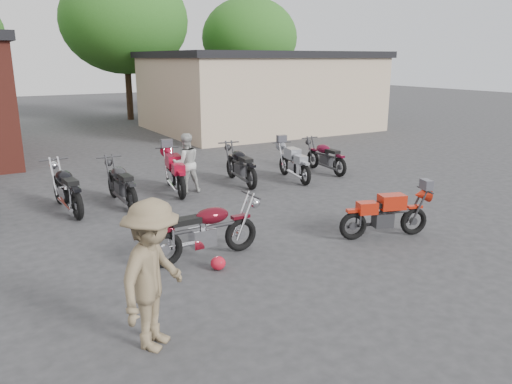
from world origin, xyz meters
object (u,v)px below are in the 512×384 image
person_light (186,163)px  row_bike_6 (294,161)px  sportbike (386,212)px  row_bike_2 (66,186)px  row_bike_4 (175,170)px  row_bike_5 (240,163)px  row_bike_7 (325,155)px  row_bike_3 (121,181)px  helmet (218,263)px  person_tan (153,275)px  vintage_motorcycle (206,227)px

person_light → row_bike_6: 3.29m
sportbike → row_bike_2: 7.21m
row_bike_4 → row_bike_5: bearing=-82.1°
row_bike_7 → row_bike_5: bearing=89.7°
row_bike_3 → row_bike_4: (1.55, 0.41, 0.01)m
row_bike_4 → helmet: bearing=175.8°
helmet → row_bike_3: (-0.28, 4.75, 0.46)m
person_light → row_bike_4: bearing=-26.3°
row_bike_3 → row_bike_7: (6.50, 0.27, -0.03)m
row_bike_4 → row_bike_6: (3.52, -0.47, -0.04)m
sportbike → row_bike_2: (-5.13, 5.06, 0.09)m
row_bike_4 → row_bike_7: size_ratio=1.08×
sportbike → row_bike_3: 6.33m
row_bike_3 → row_bike_6: 5.08m
sportbike → person_tan: bearing=-147.3°
row_bike_3 → row_bike_7: 6.51m
helmet → row_bike_7: bearing=38.9°
helmet → row_bike_6: size_ratio=0.14×
row_bike_6 → row_bike_7: size_ratio=1.01×
row_bike_5 → row_bike_7: (2.98, -0.08, -0.04)m
row_bike_5 → row_bike_4: bearing=94.8°
vintage_motorcycle → row_bike_4: 4.76m
sportbike → row_bike_3: row_bike_3 is taller
person_tan → row_bike_3: bearing=35.8°
row_bike_4 → row_bike_2: bearing=106.8°
helmet → row_bike_2: (-1.53, 4.81, 0.49)m
row_bike_4 → row_bike_6: bearing=-87.9°
vintage_motorcycle → person_light: size_ratio=1.29×
person_light → row_bike_7: size_ratio=0.83×
person_tan → row_bike_5: person_tan is taller
row_bike_6 → helmet: bearing=143.3°
person_light → row_bike_5: (1.70, 0.10, -0.20)m
vintage_motorcycle → row_bike_6: size_ratio=1.07×
row_bike_3 → row_bike_6: (5.08, -0.06, -0.03)m
row_bike_3 → row_bike_7: size_ratio=1.06×
row_bike_4 → vintage_motorcycle: bearing=174.7°
vintage_motorcycle → row_bike_7: 7.62m
person_tan → row_bike_2: person_tan is taller
person_light → person_tan: size_ratio=0.83×
sportbike → person_tan: size_ratio=0.95×
row_bike_5 → row_bike_7: row_bike_5 is taller
vintage_motorcycle → row_bike_6: vintage_motorcycle is taller
row_bike_3 → row_bike_6: size_ratio=1.05×
row_bike_2 → row_bike_3: (1.26, -0.06, -0.03)m
row_bike_2 → row_bike_6: row_bike_2 is taller
row_bike_5 → row_bike_6: bearing=-98.1°
row_bike_6 → row_bike_5: bearing=84.3°
row_bike_2 → row_bike_5: 4.78m
vintage_motorcycle → helmet: vintage_motorcycle is taller
helmet → row_bike_5: (3.24, 5.10, 0.47)m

